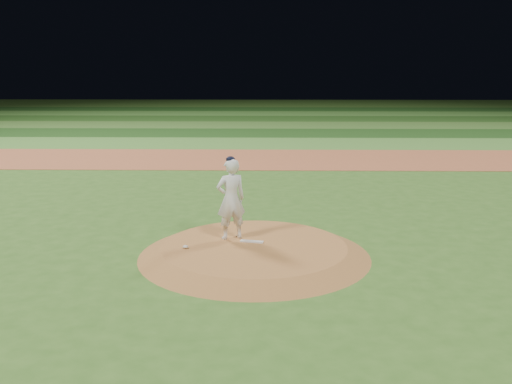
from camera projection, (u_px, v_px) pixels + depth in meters
ground at (254, 255)px, 13.59m from camera, size 120.00×120.00×0.00m
infield_dirt_band at (261, 159)px, 27.24m from camera, size 70.00×6.00×0.02m
outfield_stripe_0 at (262, 143)px, 32.61m from camera, size 70.00×5.00×0.02m
outfield_stripe_1 at (263, 133)px, 37.48m from camera, size 70.00×5.00×0.02m
outfield_stripe_2 at (263, 125)px, 42.36m from camera, size 70.00×5.00×0.02m
outfield_stripe_3 at (264, 119)px, 47.24m from camera, size 70.00×5.00×0.02m
outfield_stripe_4 at (264, 113)px, 52.11m from camera, size 70.00×5.00×0.02m
outfield_stripe_5 at (264, 109)px, 56.99m from camera, size 70.00×5.00×0.02m
pitchers_mound at (254, 250)px, 13.57m from camera, size 5.50×5.50×0.25m
pitching_rubber at (252, 241)px, 13.79m from camera, size 0.58×0.26×0.03m
rosin_bag at (185, 247)px, 13.32m from camera, size 0.13×0.13×0.07m
pitcher_on_mound at (231, 199)px, 13.86m from camera, size 0.86×0.72×2.05m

